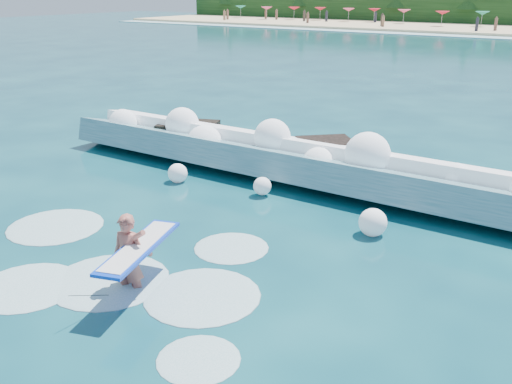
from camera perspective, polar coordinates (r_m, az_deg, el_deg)
ground at (r=13.71m, az=-9.97°, el=-5.89°), size 200.00×200.00×0.00m
breaking_wave at (r=18.67m, az=3.28°, el=3.12°), size 17.20×2.72×1.48m
rock_cluster at (r=20.65m, az=-1.24°, el=4.44°), size 8.11×3.09×1.24m
surfer_with_board at (r=11.91m, az=-12.39°, el=-6.36°), size 1.40×3.07×1.95m
wave_spray at (r=18.60m, az=2.55°, el=4.33°), size 15.57×4.22×1.85m
surf_foam at (r=13.09m, az=-13.91°, el=-7.52°), size 8.64×5.89×0.13m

